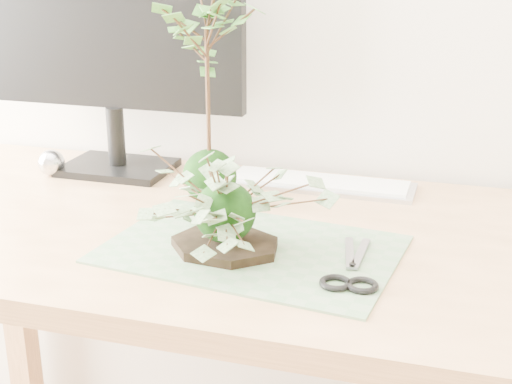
# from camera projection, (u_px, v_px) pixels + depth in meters

# --- Properties ---
(desk) EXTENTS (1.60, 0.70, 0.74)m
(desk) POSITION_uv_depth(u_px,v_px,m) (263.00, 275.00, 1.26)
(desk) COLOR #DEAA73
(desk) RESTS_ON ground_plane
(cutting_mat) EXTENTS (0.49, 0.36, 0.00)m
(cutting_mat) POSITION_uv_depth(u_px,v_px,m) (251.00, 249.00, 1.15)
(cutting_mat) COLOR #5E8559
(cutting_mat) RESTS_ON desk
(stone_dish) EXTENTS (0.20, 0.20, 0.01)m
(stone_dish) POSITION_uv_depth(u_px,v_px,m) (225.00, 245.00, 1.14)
(stone_dish) COLOR black
(stone_dish) RESTS_ON cutting_mat
(ivy_kokedama) EXTENTS (0.29, 0.29, 0.20)m
(ivy_kokedama) POSITION_uv_depth(u_px,v_px,m) (225.00, 184.00, 1.10)
(ivy_kokedama) COLOR black
(ivy_kokedama) RESTS_ON stone_dish
(maple_kokedama) EXTENTS (0.29, 0.29, 0.43)m
(maple_kokedama) POSITION_uv_depth(u_px,v_px,m) (207.00, 43.00, 1.27)
(maple_kokedama) COLOR black
(maple_kokedama) RESTS_ON desk
(keyboard) EXTENTS (0.39, 0.12, 0.01)m
(keyboard) POSITION_uv_depth(u_px,v_px,m) (319.00, 183.00, 1.45)
(keyboard) COLOR #B5B5BC
(keyboard) RESTS_ON desk
(monitor) EXTENTS (0.57, 0.17, 0.50)m
(monitor) POSITION_uv_depth(u_px,v_px,m) (111.00, 35.00, 1.46)
(monitor) COLOR black
(monitor) RESTS_ON desk
(foil_ball) EXTENTS (0.06, 0.06, 0.06)m
(foil_ball) POSITION_uv_depth(u_px,v_px,m) (51.00, 163.00, 1.51)
(foil_ball) COLOR silver
(foil_ball) RESTS_ON desk
(scissors) EXTENTS (0.09, 0.19, 0.01)m
(scissors) POSITION_uv_depth(u_px,v_px,m) (349.00, 277.00, 1.04)
(scissors) COLOR gray
(scissors) RESTS_ON cutting_mat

